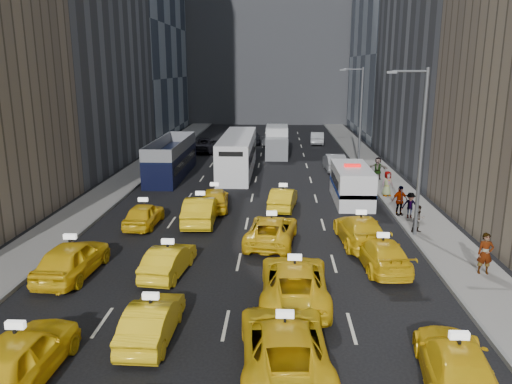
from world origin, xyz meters
TOP-DOWN VIEW (x-y plane):
  - ground at (0.00, 0.00)m, footprint 160.00×160.00m
  - sidewalk_west at (-10.50, 25.00)m, footprint 3.00×90.00m
  - sidewalk_east at (10.50, 25.00)m, footprint 3.00×90.00m
  - curb_west at (-9.05, 25.00)m, footprint 0.15×90.00m
  - curb_east at (9.05, 25.00)m, footprint 0.15×90.00m
  - streetlight_near at (9.18, 12.00)m, footprint 2.15×0.22m
  - streetlight_far at (9.18, 32.00)m, footprint 2.15×0.22m
  - taxi_4 at (-5.64, -1.57)m, footprint 2.15×4.87m
  - taxi_5 at (-2.39, 1.00)m, footprint 1.53×4.14m
  - taxi_6 at (2.08, -0.50)m, footprint 3.00×5.88m
  - taxi_7 at (7.02, -1.16)m, footprint 2.54×5.00m
  - taxi_8 at (-7.20, 6.03)m, footprint 2.20×4.88m
  - taxi_9 at (-3.00, 6.40)m, footprint 1.90×4.20m
  - taxi_10 at (2.51, 4.16)m, footprint 2.65×5.68m
  - taxi_11 at (6.63, 7.58)m, footprint 2.26×4.87m
  - taxi_12 at (-5.93, 13.25)m, footprint 1.77×4.10m
  - taxi_13 at (-2.71, 13.93)m, footprint 1.86×4.97m
  - taxi_14 at (1.52, 10.66)m, footprint 2.96×5.38m
  - taxi_15 at (6.14, 10.76)m, footprint 2.49×5.36m
  - taxi_16 at (-2.26, 16.89)m, footprint 2.13×4.46m
  - taxi_17 at (2.17, 17.22)m, footprint 2.04×4.38m
  - nypd_van at (6.86, 19.36)m, footprint 3.00×6.30m
  - double_decker at (-7.18, 26.88)m, footprint 3.31×10.78m
  - city_bus at (-1.73, 28.86)m, footprint 3.19×12.69m
  - box_truck at (1.66, 37.28)m, footprint 3.09×6.78m
  - misc_car_0 at (6.84, 29.84)m, footprint 1.78×4.72m
  - misc_car_1 at (-6.15, 39.41)m, footprint 2.59×5.52m
  - misc_car_2 at (1.08, 44.57)m, footprint 2.58×5.11m
  - misc_car_3 at (-1.24, 45.38)m, footprint 2.00×4.54m
  - misc_car_4 at (6.48, 45.87)m, footprint 1.80×4.45m
  - pedestrian_0 at (10.94, 6.79)m, footprint 0.71×0.49m
  - pedestrian_1 at (9.56, 12.37)m, footprint 0.83×0.60m
  - pedestrian_2 at (9.78, 15.07)m, footprint 1.05×0.50m
  - pedestrian_3 at (9.27, 15.64)m, footprint 1.19×0.84m
  - pedestrian_4 at (9.52, 20.40)m, footprint 0.98×0.75m
  - pedestrian_5 at (9.88, 25.84)m, footprint 1.73×1.03m

SIDE VIEW (x-z plane):
  - ground at x=0.00m, z-range 0.00..0.00m
  - sidewalk_west at x=-10.50m, z-range 0.00..0.15m
  - sidewalk_east at x=10.50m, z-range 0.00..0.15m
  - curb_west at x=-9.05m, z-range 0.00..0.18m
  - curb_east at x=9.05m, z-range 0.00..0.18m
  - taxi_9 at x=-3.00m, z-range 0.00..1.34m
  - taxi_5 at x=-2.39m, z-range 0.00..1.36m
  - taxi_11 at x=6.63m, z-range 0.00..1.38m
  - taxi_12 at x=-5.93m, z-range 0.00..1.38m
  - taxi_17 at x=2.17m, z-range 0.00..1.39m
  - taxi_7 at x=7.02m, z-range 0.00..1.39m
  - misc_car_2 at x=1.08m, z-range 0.00..1.42m
  - taxi_14 at x=1.52m, z-range 0.00..1.43m
  - misc_car_4 at x=6.48m, z-range 0.00..1.44m
  - taxi_16 at x=-2.26m, z-range 0.00..1.47m
  - taxi_15 at x=6.14m, z-range 0.00..1.51m
  - misc_car_3 at x=-1.24m, z-range 0.00..1.52m
  - misc_car_1 at x=-6.15m, z-range 0.00..1.53m
  - misc_car_0 at x=6.84m, z-range 0.00..1.54m
  - taxi_10 at x=2.51m, z-range 0.00..1.58m
  - taxi_6 at x=2.08m, z-range 0.00..1.59m
  - taxi_13 at x=-2.71m, z-range 0.00..1.62m
  - taxi_8 at x=-7.20m, z-range 0.00..1.63m
  - taxi_4 at x=-5.64m, z-range 0.00..1.63m
  - pedestrian_1 at x=9.56m, z-range 0.15..1.68m
  - pedestrian_2 at x=9.78m, z-range 0.15..1.73m
  - pedestrian_4 at x=9.52m, z-range 0.15..1.93m
  - pedestrian_5 at x=9.88m, z-range 0.15..1.94m
  - pedestrian_3 at x=9.27m, z-range 0.15..2.01m
  - pedestrian_0 at x=10.94m, z-range 0.15..2.01m
  - nypd_van at x=6.86m, z-range -0.12..2.49m
  - box_truck at x=1.66m, z-range -0.03..2.96m
  - double_decker at x=-7.18m, z-range -0.02..3.07m
  - city_bus at x=-1.73m, z-range -0.01..3.24m
  - streetlight_near at x=9.18m, z-range 0.42..9.42m
  - streetlight_far at x=9.18m, z-range 0.42..9.42m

